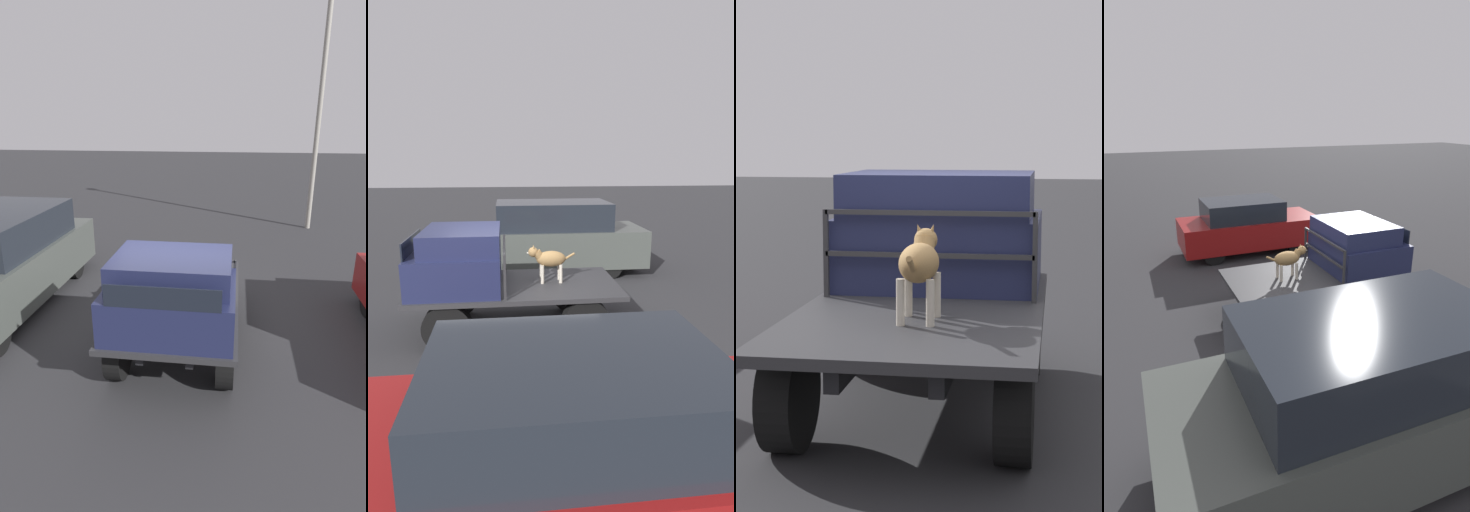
% 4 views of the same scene
% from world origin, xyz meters
% --- Properties ---
extents(ground_plane, '(80.00, 80.00, 0.00)m').
position_xyz_m(ground_plane, '(0.00, 0.00, 0.00)').
color(ground_plane, '#2D2D30').
extents(flatbed_truck, '(3.60, 1.88, 0.84)m').
position_xyz_m(flatbed_truck, '(0.00, 0.00, 0.60)').
color(flatbed_truck, black).
rests_on(flatbed_truck, ground).
extents(truck_cab, '(1.49, 1.76, 1.01)m').
position_xyz_m(truck_cab, '(0.97, 0.00, 1.32)').
color(truck_cab, '#1E2347').
rests_on(truck_cab, flatbed_truck).
extents(truck_headboard, '(0.04, 1.76, 0.73)m').
position_xyz_m(truck_headboard, '(0.19, 0.00, 1.33)').
color(truck_headboard, '#2D2D30').
rests_on(truck_headboard, flatbed_truck).
extents(dog, '(0.88, 0.28, 0.68)m').
position_xyz_m(dog, '(-0.58, -0.06, 1.26)').
color(dog, beige).
rests_on(dog, flatbed_truck).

